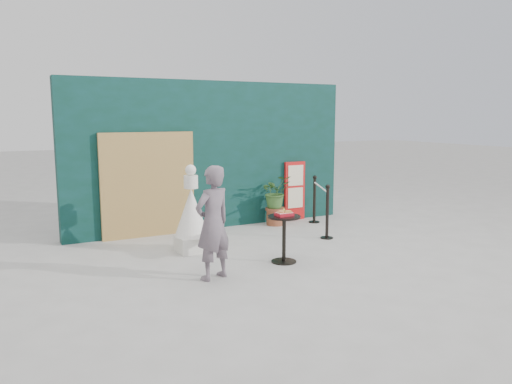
% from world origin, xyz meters
% --- Properties ---
extents(ground, '(60.00, 60.00, 0.00)m').
position_xyz_m(ground, '(0.00, 0.00, 0.00)').
color(ground, '#ADAAA5').
rests_on(ground, ground).
extents(back_wall, '(6.00, 0.30, 3.00)m').
position_xyz_m(back_wall, '(0.00, 3.15, 1.50)').
color(back_wall, '#0A2D23').
rests_on(back_wall, ground).
extents(bamboo_fence, '(1.80, 0.08, 2.00)m').
position_xyz_m(bamboo_fence, '(-1.40, 2.94, 1.00)').
color(bamboo_fence, tan).
rests_on(bamboo_fence, ground).
extents(woman, '(0.69, 0.56, 1.63)m').
position_xyz_m(woman, '(-1.31, 0.02, 0.81)').
color(woman, slate).
rests_on(woman, ground).
extents(menu_board, '(0.50, 0.07, 1.30)m').
position_xyz_m(menu_board, '(1.90, 2.95, 0.65)').
color(menu_board, red).
rests_on(menu_board, ground).
extents(statue, '(0.58, 0.58, 1.50)m').
position_xyz_m(statue, '(-1.07, 1.53, 0.61)').
color(statue, silver).
rests_on(statue, ground).
extents(cafe_table, '(0.52, 0.52, 0.75)m').
position_xyz_m(cafe_table, '(0.00, 0.25, 0.50)').
color(cafe_table, black).
rests_on(cafe_table, ground).
extents(food_basket, '(0.26, 0.19, 0.11)m').
position_xyz_m(food_basket, '(0.00, 0.26, 0.79)').
color(food_basket, '#B11221').
rests_on(food_basket, cafe_table).
extents(planter, '(0.62, 0.54, 1.06)m').
position_xyz_m(planter, '(1.25, 2.69, 0.62)').
color(planter, brown).
rests_on(planter, ground).
extents(stanchion_barrier, '(0.84, 1.54, 1.03)m').
position_xyz_m(stanchion_barrier, '(1.82, 1.85, 0.49)').
color(stanchion_barrier, black).
rests_on(stanchion_barrier, ground).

